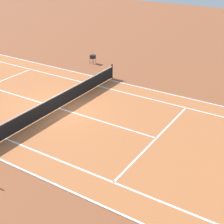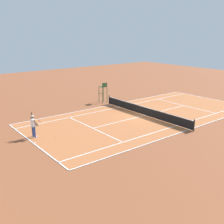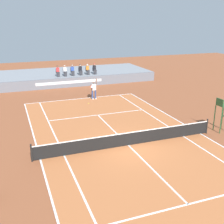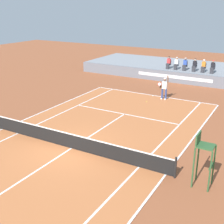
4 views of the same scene
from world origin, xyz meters
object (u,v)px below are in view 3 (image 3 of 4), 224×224
object	(u,v)px
spectator_seated_4	(88,70)
spectator_seated_5	(95,69)
tennis_ball	(89,103)
umpire_chair	(222,111)
spectator_seated_2	(73,70)
spectator_seated_1	(65,71)
spectator_seated_0	(58,71)
tennis_player	(94,89)
spectator_seated_3	(80,70)

from	to	relation	value
spectator_seated_4	spectator_seated_5	size ratio (longest dim) A/B	1.00
tennis_ball	umpire_chair	xyz separation A→B (m)	(6.89, -9.92, 1.52)
spectator_seated_2	tennis_ball	size ratio (longest dim) A/B	18.60
spectator_seated_2	spectator_seated_5	bearing A→B (deg)	0.00
spectator_seated_1	spectator_seated_5	xyz separation A→B (m)	(3.68, 0.00, 0.00)
spectator_seated_4	spectator_seated_5	distance (m)	0.89
spectator_seated_1	spectator_seated_4	bearing A→B (deg)	0.00
spectator_seated_4	tennis_ball	world-z (taller)	spectator_seated_4
spectator_seated_2	spectator_seated_4	bearing A→B (deg)	0.00
spectator_seated_2	tennis_ball	world-z (taller)	spectator_seated_2
spectator_seated_0	spectator_seated_5	world-z (taller)	same
spectator_seated_0	spectator_seated_4	size ratio (longest dim) A/B	1.00
spectator_seated_5	tennis_player	bearing A→B (deg)	-107.87
spectator_seated_0	spectator_seated_3	xyz separation A→B (m)	(2.74, 0.00, 0.00)
spectator_seated_5	spectator_seated_1	bearing A→B (deg)	180.00
spectator_seated_1	tennis_ball	xyz separation A→B (m)	(0.43, -8.49, -1.71)
spectator_seated_1	spectator_seated_5	size ratio (longest dim) A/B	1.00
spectator_seated_4	umpire_chair	distance (m)	18.97
spectator_seated_1	tennis_ball	distance (m)	8.67
spectator_seated_2	spectator_seated_0	bearing A→B (deg)	180.00
spectator_seated_5	umpire_chair	xyz separation A→B (m)	(3.65, -18.41, -0.18)
spectator_seated_3	spectator_seated_5	bearing A→B (deg)	0.00
spectator_seated_5	spectator_seated_2	bearing A→B (deg)	180.00
spectator_seated_3	tennis_player	bearing A→B (deg)	-94.08
spectator_seated_0	spectator_seated_4	world-z (taller)	same
spectator_seated_1	tennis_ball	bearing A→B (deg)	-87.09
spectator_seated_3	tennis_ball	xyz separation A→B (m)	(-1.46, -8.49, -1.71)
spectator_seated_3	tennis_player	world-z (taller)	spectator_seated_3
spectator_seated_5	tennis_ball	size ratio (longest dim) A/B	18.60
spectator_seated_0	spectator_seated_4	xyz separation A→B (m)	(3.64, 0.00, 0.00)
spectator_seated_4	tennis_ball	distance (m)	8.98
spectator_seated_4	umpire_chair	bearing A→B (deg)	-76.17
spectator_seated_0	spectator_seated_5	xyz separation A→B (m)	(4.52, 0.00, 0.00)
spectator_seated_2	umpire_chair	distance (m)	19.50
spectator_seated_0	tennis_player	distance (m)	7.49
tennis_ball	umpire_chair	distance (m)	12.17
spectator_seated_2	spectator_seated_4	distance (m)	1.88
umpire_chair	spectator_seated_4	bearing A→B (deg)	103.83
spectator_seated_5	umpire_chair	world-z (taller)	umpire_chair
spectator_seated_0	umpire_chair	bearing A→B (deg)	-66.08
spectator_seated_1	spectator_seated_5	world-z (taller)	same
spectator_seated_4	tennis_player	size ratio (longest dim) A/B	0.61
spectator_seated_0	spectator_seated_3	distance (m)	2.74
spectator_seated_2	tennis_ball	distance (m)	8.68
spectator_seated_1	spectator_seated_4	distance (m)	2.79
spectator_seated_3	spectator_seated_1	bearing A→B (deg)	180.00
spectator_seated_0	spectator_seated_5	size ratio (longest dim) A/B	1.00
spectator_seated_1	spectator_seated_3	world-z (taller)	same
spectator_seated_4	tennis_player	world-z (taller)	spectator_seated_4
spectator_seated_0	umpire_chair	distance (m)	20.15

